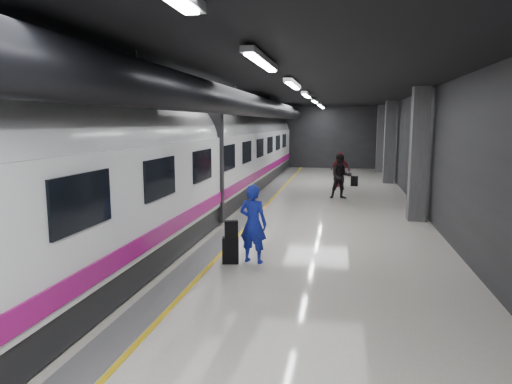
{
  "coord_description": "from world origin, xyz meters",
  "views": [
    {
      "loc": [
        2.03,
        -14.11,
        3.32
      ],
      "look_at": [
        -0.27,
        -1.97,
        1.44
      ],
      "focal_mm": 32.0,
      "sensor_mm": 36.0,
      "label": 1
    }
  ],
  "objects": [
    {
      "name": "shoulder_bag",
      "position": [
        -0.49,
        -3.93,
        0.83
      ],
      "size": [
        0.35,
        0.26,
        0.42
      ],
      "primitive_type": "cube",
      "rotation": [
        0.0,
        0.0,
        0.32
      ],
      "color": "black",
      "rests_on": "suitcase_main"
    },
    {
      "name": "platform_hall",
      "position": [
        -0.29,
        0.96,
        3.54
      ],
      "size": [
        10.02,
        40.02,
        4.51
      ],
      "color": "black",
      "rests_on": "ground"
    },
    {
      "name": "train",
      "position": [
        -3.25,
        -0.0,
        2.07
      ],
      "size": [
        3.05,
        38.0,
        4.05
      ],
      "color": "black",
      "rests_on": "ground"
    },
    {
      "name": "traveler_far_a",
      "position": [
        1.99,
        6.09,
        0.98
      ],
      "size": [
        1.07,
        0.91,
        1.96
      ],
      "primitive_type": "imported",
      "rotation": [
        0.0,
        0.0,
        0.19
      ],
      "color": "black",
      "rests_on": "ground"
    },
    {
      "name": "ground",
      "position": [
        0.0,
        0.0,
        0.0
      ],
      "size": [
        40.0,
        40.0,
        0.0
      ],
      "primitive_type": "plane",
      "color": "silver",
      "rests_on": "ground"
    },
    {
      "name": "suitcase_main",
      "position": [
        -0.52,
        -3.9,
        0.31
      ],
      "size": [
        0.42,
        0.31,
        0.63
      ],
      "primitive_type": "cube",
      "rotation": [
        0.0,
        0.0,
        0.18
      ],
      "color": "black",
      "rests_on": "ground"
    },
    {
      "name": "suitcase_far",
      "position": [
        2.69,
        10.37,
        0.27
      ],
      "size": [
        0.39,
        0.29,
        0.53
      ],
      "primitive_type": "cube",
      "rotation": [
        0.0,
        0.0,
        -0.16
      ],
      "color": "black",
      "rests_on": "ground"
    },
    {
      "name": "traveler_main",
      "position": [
        -0.01,
        -3.72,
        0.94
      ],
      "size": [
        0.77,
        0.6,
        1.89
      ],
      "primitive_type": "imported",
      "rotation": [
        0.0,
        0.0,
        2.91
      ],
      "color": "#1A31C9",
      "rests_on": "ground"
    },
    {
      "name": "traveler_far_b",
      "position": [
        1.93,
        9.8,
        0.91
      ],
      "size": [
        1.15,
        0.88,
        1.82
      ],
      "primitive_type": "imported",
      "rotation": [
        0.0,
        0.0,
        -0.48
      ],
      "color": "maroon",
      "rests_on": "ground"
    }
  ]
}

